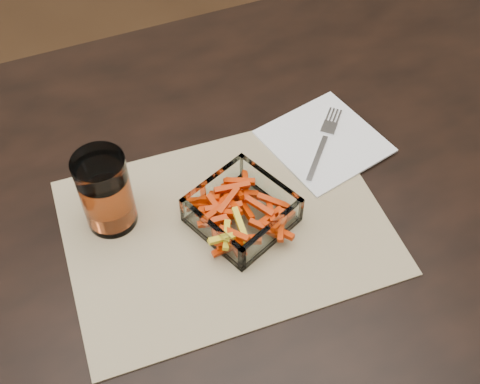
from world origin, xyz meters
The scene contains 6 objects.
dining_table centered at (0.00, 0.00, 0.66)m, with size 1.60×0.90×0.75m.
placemat centered at (-0.11, -0.04, 0.75)m, with size 0.45×0.33×0.00m, color tan.
glass_bowl centered at (-0.09, -0.04, 0.77)m, with size 0.16×0.16×0.05m.
tumbler centered at (-0.26, 0.03, 0.81)m, with size 0.07×0.07×0.13m.
napkin centered at (0.09, 0.05, 0.76)m, with size 0.17×0.17×0.00m, color white.
fork centered at (0.09, 0.05, 0.76)m, with size 0.12×0.13×0.00m.
Camera 1 is at (-0.28, -0.51, 1.46)m, focal length 45.00 mm.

